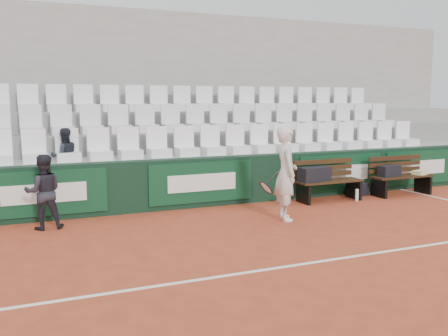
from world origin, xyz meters
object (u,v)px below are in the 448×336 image
sports_bag_ground (358,189)px  tennis_player (286,173)px  water_bottle_far (357,195)px  bench_left (329,191)px  spectator_c (64,133)px  sports_bag_left (314,174)px  bench_right (401,185)px  sports_bag_right (389,171)px  water_bottle_near (285,199)px  ball_kid (43,192)px

sports_bag_ground → tennis_player: 3.09m
sports_bag_ground → water_bottle_far: 0.65m
bench_left → spectator_c: spectator_c is taller
sports_bag_left → tennis_player: 1.79m
sports_bag_left → water_bottle_far: (0.91, -0.29, -0.47)m
water_bottle_far → bench_right: bearing=6.7°
bench_right → spectator_c: size_ratio=1.38×
tennis_player → bench_right: bearing=15.4°
bench_left → sports_bag_ground: 1.00m
bench_left → bench_right: bearing=-2.7°
sports_bag_right → sports_bag_ground: (-0.63, 0.29, -0.43)m
sports_bag_left → water_bottle_far: bearing=-17.5°
water_bottle_near → water_bottle_far: bearing=-7.1°
water_bottle_far → tennis_player: 2.53m
sports_bag_ground → water_bottle_near: bearing=-172.2°
sports_bag_right → spectator_c: (-6.93, 1.16, 0.97)m
bench_left → sports_bag_left: (-0.36, 0.03, 0.38)m
sports_bag_right → tennis_player: 3.50m
ball_kid → water_bottle_far: bearing=179.6°
sports_bag_left → tennis_player: size_ratio=0.41×
sports_bag_left → spectator_c: size_ratio=0.65×
sports_bag_left → sports_bag_ground: sports_bag_left is taller
spectator_c → sports_bag_left: bearing=158.5°
sports_bag_left → water_bottle_near: (-0.76, -0.08, -0.46)m
bench_left → water_bottle_near: bearing=-177.7°
sports_bag_left → sports_bag_right: sports_bag_left is taller
bench_right → ball_kid: size_ratio=1.18×
water_bottle_near → water_bottle_far: water_bottle_near is taller
ball_kid → sports_bag_left: bearing=-177.7°
sports_bag_left → sports_bag_ground: bearing=8.8°
bench_right → water_bottle_far: 1.39m
sports_bag_right → water_bottle_far: size_ratio=2.00×
water_bottle_near → tennis_player: bearing=-119.8°
sports_bag_right → water_bottle_near: size_ratio=1.88×
sports_bag_ground → spectator_c: (-6.30, 0.87, 1.40)m
bench_right → tennis_player: tennis_player is taller
bench_left → sports_bag_ground: (0.96, 0.24, -0.08)m
spectator_c → water_bottle_far: bearing=157.6°
bench_right → sports_bag_left: 2.32m
bench_left → tennis_player: tennis_player is taller
sports_bag_right → spectator_c: size_ratio=0.48×
bench_left → bench_right: size_ratio=1.00×
tennis_player → spectator_c: (-3.61, 2.21, 0.69)m
sports_bag_right → spectator_c: 7.09m
bench_right → spectator_c: spectator_c is taller
water_bottle_far → bench_left: bearing=155.1°
sports_bag_ground → sports_bag_right: bearing=-24.7°
tennis_player → ball_kid: 4.22m
water_bottle_far → sports_bag_left: bearing=162.5°
sports_bag_right → water_bottle_far: bearing=-169.0°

